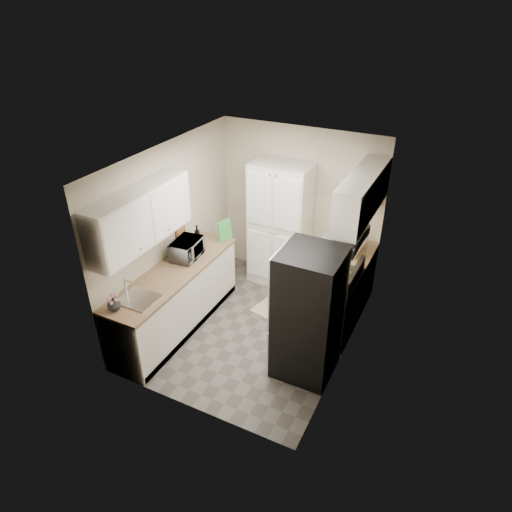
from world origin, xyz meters
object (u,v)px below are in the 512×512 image
at_px(microwave, 187,249).
at_px(toaster_oven, 352,246).
at_px(electric_range, 330,304).
at_px(wine_bottle, 197,236).
at_px(pantry_cabinet, 280,225).
at_px(refrigerator, 308,314).

height_order(microwave, toaster_oven, microwave).
relative_size(electric_range, wine_bottle, 3.88).
relative_size(pantry_cabinet, refrigerator, 1.18).
bearing_deg(refrigerator, wine_bottle, 159.71).
bearing_deg(pantry_cabinet, toaster_oven, -9.07).
relative_size(electric_range, toaster_oven, 2.93).
bearing_deg(wine_bottle, pantry_cabinet, 47.61).
relative_size(pantry_cabinet, wine_bottle, 6.86).
relative_size(pantry_cabinet, microwave, 4.16).
distance_m(pantry_cabinet, refrigerator, 2.07).
height_order(electric_range, refrigerator, refrigerator).
bearing_deg(electric_range, toaster_oven, 87.72).
distance_m(electric_range, toaster_oven, 0.92).
distance_m(pantry_cabinet, toaster_oven, 1.22).
distance_m(electric_range, wine_bottle, 2.15).
xyz_separation_m(electric_range, refrigerator, (-0.03, -0.80, 0.37)).
distance_m(microwave, wine_bottle, 0.38).
bearing_deg(refrigerator, pantry_cabinet, 123.46).
height_order(pantry_cabinet, electric_range, pantry_cabinet).
xyz_separation_m(refrigerator, microwave, (-1.96, 0.37, 0.20)).
height_order(pantry_cabinet, refrigerator, pantry_cabinet).
bearing_deg(toaster_oven, microwave, -139.47).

